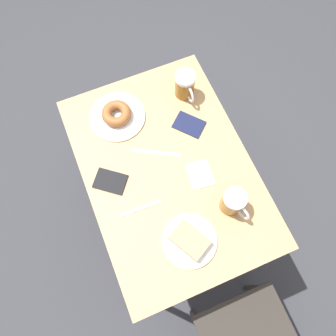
# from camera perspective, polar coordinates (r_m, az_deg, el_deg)

# --- Properties ---
(ground_plane) EXTENTS (8.00, 8.00, 0.00)m
(ground_plane) POSITION_cam_1_polar(r_m,az_deg,el_deg) (2.09, 0.00, -7.44)
(ground_plane) COLOR #333338
(table) EXTENTS (0.67, 0.96, 0.78)m
(table) POSITION_cam_1_polar(r_m,az_deg,el_deg) (1.41, 0.00, -1.37)
(table) COLOR tan
(table) RESTS_ON ground_plane
(plate_with_cake) EXTENTS (0.21, 0.21, 0.04)m
(plate_with_cake) POSITION_cam_1_polar(r_m,az_deg,el_deg) (1.26, 3.78, -12.48)
(plate_with_cake) COLOR white
(plate_with_cake) RESTS_ON table
(plate_with_donut) EXTENTS (0.24, 0.24, 0.05)m
(plate_with_donut) POSITION_cam_1_polar(r_m,az_deg,el_deg) (1.44, -8.89, 9.11)
(plate_with_donut) COLOR white
(plate_with_donut) RESTS_ON table
(beer_mug_left) EXTENTS (0.09, 0.13, 0.12)m
(beer_mug_left) POSITION_cam_1_polar(r_m,az_deg,el_deg) (1.45, 2.99, 14.18)
(beer_mug_left) COLOR #8C5619
(beer_mug_left) RESTS_ON table
(beer_mug_center) EXTENTS (0.09, 0.13, 0.12)m
(beer_mug_center) POSITION_cam_1_polar(r_m,az_deg,el_deg) (1.26, 11.31, -5.88)
(beer_mug_center) COLOR #8C5619
(beer_mug_center) RESTS_ON table
(napkin_folded) EXTENTS (0.11, 0.12, 0.00)m
(napkin_folded) POSITION_cam_1_polar(r_m,az_deg,el_deg) (1.33, 5.60, -1.13)
(napkin_folded) COLOR white
(napkin_folded) RESTS_ON table
(fork) EXTENTS (0.17, 0.02, 0.00)m
(fork) POSITION_cam_1_polar(r_m,az_deg,el_deg) (1.30, -4.88, -7.06)
(fork) COLOR silver
(fork) RESTS_ON table
(knife) EXTENTS (0.19, 0.11, 0.00)m
(knife) POSITION_cam_1_polar(r_m,az_deg,el_deg) (1.36, -2.02, 2.65)
(knife) COLOR silver
(knife) RESTS_ON table
(passport_near_edge) EXTENTS (0.15, 0.15, 0.01)m
(passport_near_edge) POSITION_cam_1_polar(r_m,az_deg,el_deg) (1.42, 3.67, 7.56)
(passport_near_edge) COLOR #141938
(passport_near_edge) RESTS_ON table
(passport_far_edge) EXTENTS (0.15, 0.15, 0.01)m
(passport_far_edge) POSITION_cam_1_polar(r_m,az_deg,el_deg) (1.34, -10.03, -2.30)
(passport_far_edge) COLOR black
(passport_far_edge) RESTS_ON table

